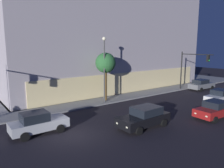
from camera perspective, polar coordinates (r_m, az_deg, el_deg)
ground_plane at (r=17.42m, az=-10.40°, el=-13.15°), size 120.00×120.00×0.00m
modern_building at (r=39.85m, az=-5.29°, el=14.79°), size 32.80×21.19×20.70m
traffic_light_far_corner at (r=34.80m, az=19.97°, el=4.89°), size 0.32×5.17×5.83m
street_lamp_sidewalk at (r=25.58m, az=-2.02°, el=5.87°), size 0.44×0.44×7.69m
sidewalk_tree at (r=26.61m, az=-1.69°, el=5.41°), size 2.47×2.47×5.88m
car_silver at (r=18.22m, az=-18.76°, el=-9.57°), size 4.39×2.01×1.74m
car_black at (r=18.80m, az=8.38°, el=-8.52°), size 4.78×2.28×1.72m
car_red at (r=23.03m, az=25.11°, el=-6.05°), size 4.12×2.21×1.64m
car_white at (r=29.37m, az=26.23°, el=-2.87°), size 4.13×2.12×1.62m
car_grey at (r=37.09m, az=22.33°, el=-0.14°), size 4.74×2.12×1.65m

